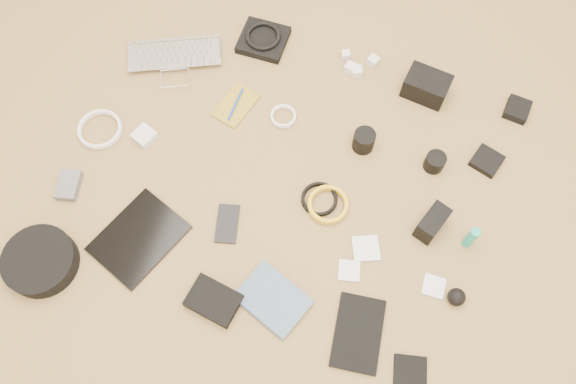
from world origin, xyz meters
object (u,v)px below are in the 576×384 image
(tablet, at_px, (139,238))
(paperback, at_px, (257,319))
(phone, at_px, (227,224))
(laptop, at_px, (175,66))
(headphone_case, at_px, (40,261))
(dslr_camera, at_px, (426,86))

(tablet, relative_size, paperback, 1.35)
(phone, bearing_deg, laptop, 114.05)
(headphone_case, height_order, paperback, headphone_case)
(dslr_camera, distance_m, phone, 0.80)
(tablet, distance_m, phone, 0.27)
(dslr_camera, distance_m, paperback, 0.94)
(headphone_case, bearing_deg, paperback, 2.31)
(phone, xyz_separation_m, headphone_case, (-0.48, -0.28, 0.02))
(laptop, height_order, phone, laptop)
(phone, bearing_deg, paperback, -67.11)
(tablet, xyz_separation_m, headphone_case, (-0.24, -0.15, 0.02))
(tablet, bearing_deg, phone, 49.37)
(laptop, distance_m, phone, 0.61)
(tablet, bearing_deg, headphone_case, -124.34)
(phone, xyz_separation_m, paperback, (0.17, -0.25, 0.00))
(dslr_camera, distance_m, headphone_case, 1.33)
(dslr_camera, bearing_deg, laptop, -160.64)
(headphone_case, bearing_deg, tablet, 32.94)
(laptop, xyz_separation_m, tablet, (0.12, -0.61, -0.01))
(laptop, distance_m, dslr_camera, 0.86)
(tablet, bearing_deg, paperback, 5.52)
(laptop, xyz_separation_m, dslr_camera, (0.84, 0.15, 0.03))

